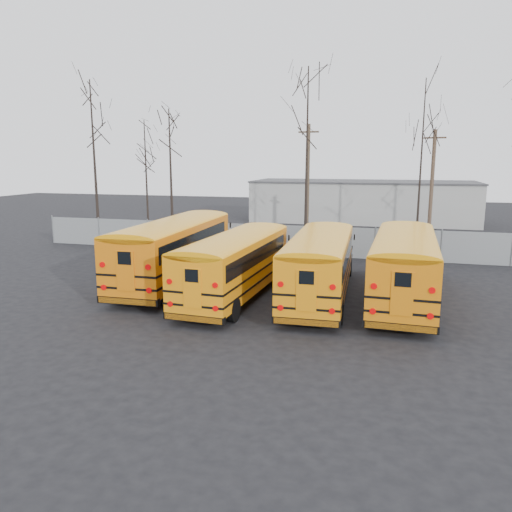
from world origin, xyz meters
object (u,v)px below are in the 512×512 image
(bus_a, at_px, (176,245))
(utility_pole_left, at_px, (308,182))
(bus_b, at_px, (237,260))
(bus_c, at_px, (320,260))
(bus_d, at_px, (404,261))
(utility_pole_right, at_px, (431,190))

(bus_a, distance_m, utility_pole_left, 16.16)
(bus_b, bearing_deg, bus_a, 157.95)
(bus_a, xyz_separation_m, utility_pole_left, (4.24, 15.37, 2.62))
(bus_c, height_order, utility_pole_left, utility_pole_left)
(bus_b, height_order, bus_c, bus_c)
(bus_c, bearing_deg, utility_pole_left, 99.27)
(bus_a, xyz_separation_m, bus_d, (11.31, -0.59, -0.11))
(bus_a, relative_size, bus_b, 1.11)
(utility_pole_left, distance_m, utility_pole_right, 9.25)
(bus_a, distance_m, bus_b, 4.27)
(bus_b, bearing_deg, bus_c, 14.24)
(bus_a, height_order, utility_pole_right, utility_pole_right)
(utility_pole_left, bearing_deg, bus_b, -85.50)
(bus_c, xyz_separation_m, utility_pole_right, (5.60, 14.18, 2.45))
(bus_a, height_order, bus_d, bus_a)
(bus_a, distance_m, utility_pole_right, 18.77)
(bus_a, distance_m, bus_d, 11.33)
(utility_pole_left, bearing_deg, bus_c, -72.68)
(bus_b, bearing_deg, utility_pole_left, 91.63)
(bus_d, xyz_separation_m, utility_pole_right, (1.90, 13.73, 2.39))
(bus_a, height_order, utility_pole_left, utility_pole_left)
(bus_a, xyz_separation_m, utility_pole_right, (13.21, 13.13, 2.28))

